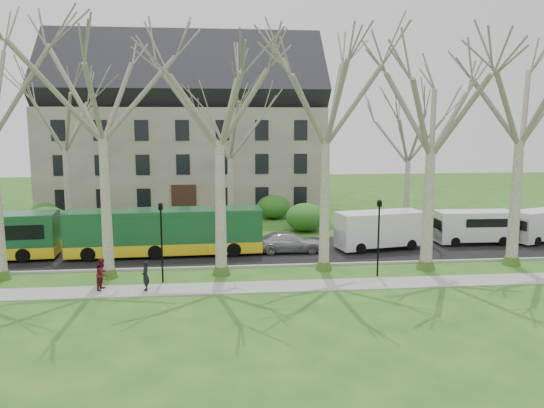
{
  "coord_description": "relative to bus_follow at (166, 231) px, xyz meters",
  "views": [
    {
      "loc": [
        -2.89,
        -29.37,
        8.53
      ],
      "look_at": [
        0.39,
        3.0,
        3.62
      ],
      "focal_mm": 35.0,
      "sensor_mm": 36.0,
      "label": 1
    }
  ],
  "objects": [
    {
      "name": "van_b",
      "position": [
        21.59,
        1.09,
        -0.38
      ],
      "size": [
        5.44,
        2.11,
        2.35
      ],
      "primitive_type": null,
      "rotation": [
        0.0,
        0.0,
        -0.03
      ],
      "color": "silver",
      "rests_on": "road"
    },
    {
      "name": "building",
      "position": [
        0.36,
        18.97,
        6.46
      ],
      "size": [
        26.5,
        12.2,
        16.0
      ],
      "color": "slate",
      "rests_on": "ground"
    },
    {
      "name": "pedestrian_a",
      "position": [
        -0.34,
        -7.57,
        -0.77
      ],
      "size": [
        0.44,
        0.61,
        1.57
      ],
      "primitive_type": "imported",
      "rotation": [
        0.0,
        0.0,
        -1.44
      ],
      "color": "black",
      "rests_on": "sidewalk"
    },
    {
      "name": "sidewalk",
      "position": [
        6.36,
        -7.53,
        -1.58
      ],
      "size": [
        70.0,
        2.0,
        0.06
      ],
      "primitive_type": "cube",
      "color": "gray",
      "rests_on": "ground"
    },
    {
      "name": "lamp_row",
      "position": [
        6.36,
        -6.03,
        0.96
      ],
      "size": [
        36.22,
        0.22,
        4.3
      ],
      "color": "black",
      "rests_on": "ground"
    },
    {
      "name": "curb",
      "position": [
        6.36,
        -3.53,
        -1.54
      ],
      "size": [
        80.0,
        0.25,
        0.14
      ],
      "primitive_type": "cube",
      "color": "#A5A39E",
      "rests_on": "ground"
    },
    {
      "name": "van_c",
      "position": [
        27.01,
        1.26,
        -0.39
      ],
      "size": [
        5.67,
        3.52,
        2.33
      ],
      "primitive_type": null,
      "rotation": [
        0.0,
        0.0,
        0.32
      ],
      "color": "silver",
      "rests_on": "road"
    },
    {
      "name": "sedan",
      "position": [
        8.09,
        -0.05,
        -0.89
      ],
      "size": [
        4.59,
        1.87,
        1.33
      ],
      "primitive_type": "imported",
      "rotation": [
        0.0,
        0.0,
        1.57
      ],
      "color": "#A8A8AD",
      "rests_on": "road"
    },
    {
      "name": "tree_row_verge",
      "position": [
        6.36,
        -4.73,
        5.39
      ],
      "size": [
        49.0,
        7.0,
        14.0
      ],
      "color": "gray",
      "rests_on": "ground"
    },
    {
      "name": "pedestrian_b",
      "position": [
        -2.58,
        -7.18,
        -0.73
      ],
      "size": [
        0.78,
        0.91,
        1.65
      ],
      "primitive_type": "imported",
      "rotation": [
        0.0,
        0.0,
        1.35
      ],
      "color": "#52121C",
      "rests_on": "sidewalk"
    },
    {
      "name": "ground",
      "position": [
        6.36,
        -5.03,
        -1.61
      ],
      "size": [
        120.0,
        120.0,
        0.0
      ],
      "primitive_type": "plane",
      "color": "#265C1A",
      "rests_on": "ground"
    },
    {
      "name": "tree_row_far",
      "position": [
        5.03,
        5.97,
        4.39
      ],
      "size": [
        33.0,
        7.0,
        12.0
      ],
      "color": "gray",
      "rests_on": "ground"
    },
    {
      "name": "van_a",
      "position": [
        14.39,
        0.19,
        -0.27
      ],
      "size": [
        6.17,
        3.15,
        2.57
      ],
      "primitive_type": null,
      "rotation": [
        0.0,
        0.0,
        0.18
      ],
      "color": "silver",
      "rests_on": "road"
    },
    {
      "name": "road",
      "position": [
        6.36,
        0.47,
        -1.58
      ],
      "size": [
        80.0,
        8.0,
        0.06
      ],
      "primitive_type": "cube",
      "color": "black",
      "rests_on": "ground"
    },
    {
      "name": "hedges",
      "position": [
        1.7,
        8.97,
        -0.61
      ],
      "size": [
        30.6,
        8.6,
        2.0
      ],
      "color": "#275B1A",
      "rests_on": "ground"
    },
    {
      "name": "bus_follow",
      "position": [
        0.0,
        0.0,
        0.0
      ],
      "size": [
        12.49,
        3.02,
        3.1
      ],
      "primitive_type": null,
      "rotation": [
        0.0,
        0.0,
        0.04
      ],
      "color": "#17512B",
      "rests_on": "road"
    }
  ]
}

